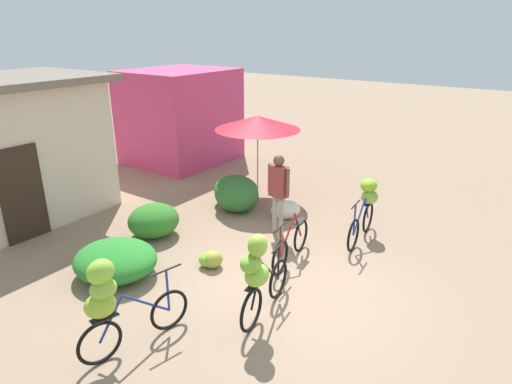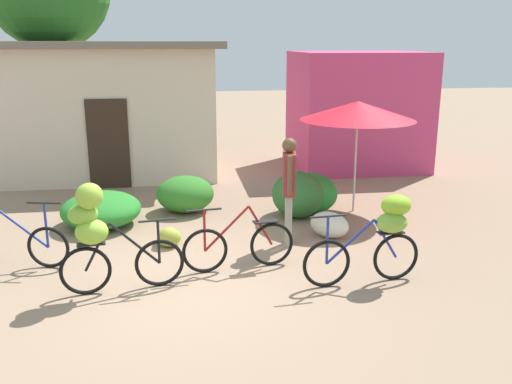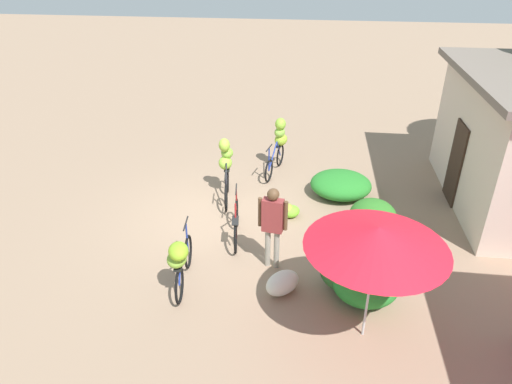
{
  "view_description": "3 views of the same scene",
  "coord_description": "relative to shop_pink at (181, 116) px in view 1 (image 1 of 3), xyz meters",
  "views": [
    {
      "loc": [
        -5.66,
        -3.29,
        4.24
      ],
      "look_at": [
        0.97,
        1.37,
        1.19
      ],
      "focal_mm": 31.03,
      "sensor_mm": 36.0,
      "label": 1
    },
    {
      "loc": [
        -0.01,
        -7.08,
        3.23
      ],
      "look_at": [
        1.21,
        1.36,
        0.91
      ],
      "focal_mm": 39.2,
      "sensor_mm": 36.0,
      "label": 2
    },
    {
      "loc": [
        9.16,
        1.94,
        5.82
      ],
      "look_at": [
        0.21,
        0.83,
        0.82
      ],
      "focal_mm": 32.42,
      "sensor_mm": 36.0,
      "label": 3
    }
  ],
  "objects": [
    {
      "name": "ground_plane",
      "position": [
        -4.68,
        -6.99,
        -1.48
      ],
      "size": [
        60.0,
        60.0,
        0.0
      ],
      "primitive_type": "plane",
      "color": "#947860"
    },
    {
      "name": "hedge_bush_mid",
      "position": [
        -2.46,
        -4.16,
        -1.05
      ],
      "size": [
        0.97,
        1.12,
        0.86
      ],
      "primitive_type": "ellipsoid",
      "color": "#306A2E",
      "rests_on": "ground"
    },
    {
      "name": "person_vendor",
      "position": [
        -2.94,
        -5.65,
        -0.39
      ],
      "size": [
        0.26,
        0.57,
        1.77
      ],
      "color": "gray",
      "rests_on": "ground"
    },
    {
      "name": "produce_sack",
      "position": [
        -2.18,
        -5.38,
        -1.26
      ],
      "size": [
        0.8,
        0.81,
        0.44
      ],
      "primitive_type": "ellipsoid",
      "rotation": [
        0.0,
        0.0,
        2.34
      ],
      "color": "silver",
      "rests_on": "ground"
    },
    {
      "name": "bicycle_by_shop",
      "position": [
        -1.97,
        -7.23,
        -0.73
      ],
      "size": [
        1.69,
        0.49,
        1.22
      ],
      "color": "black",
      "rests_on": "ground"
    },
    {
      "name": "hedge_bush_front_left",
      "position": [
        -6.07,
        -4.19,
        -1.18
      ],
      "size": [
        1.41,
        1.54,
        0.59
      ],
      "primitive_type": "ellipsoid",
      "color": "#287E2A",
      "rests_on": "ground"
    },
    {
      "name": "market_umbrella",
      "position": [
        -1.3,
        -3.98,
        0.48
      ],
      "size": [
        2.17,
        2.17,
        2.13
      ],
      "color": "beige",
      "rests_on": "ground"
    },
    {
      "name": "bicycle_near_pile",
      "position": [
        -5.71,
        -7.07,
        -0.62
      ],
      "size": [
        1.61,
        0.41,
        1.51
      ],
      "color": "black",
      "rests_on": "ground"
    },
    {
      "name": "bicycle_center_loaded",
      "position": [
        -3.85,
        -6.52,
        -1.11
      ],
      "size": [
        1.65,
        0.28,
        0.96
      ],
      "color": "black",
      "rests_on": "ground"
    },
    {
      "name": "shop_pink",
      "position": [
        0.0,
        0.0,
        0.0
      ],
      "size": [
        3.2,
        2.8,
        2.95
      ],
      "primitive_type": "cube",
      "color": "#C83C6F",
      "rests_on": "ground"
    },
    {
      "name": "hedge_bush_front_right",
      "position": [
        -4.55,
        -3.54,
        -1.13
      ],
      "size": [
        1.11,
        1.05,
        0.7
      ],
      "primitive_type": "ellipsoid",
      "color": "#317827",
      "rests_on": "ground"
    },
    {
      "name": "hedge_bush_by_door",
      "position": [
        -2.13,
        -3.9,
        -1.1
      ],
      "size": [
        1.0,
        1.18,
        0.75
      ],
      "primitive_type": "ellipsoid",
      "color": "#28872F",
      "rests_on": "ground"
    },
    {
      "name": "bicycle_leftmost",
      "position": [
        -7.39,
        -5.89,
        -0.63
      ],
      "size": [
        1.67,
        0.57,
        1.49
      ],
      "color": "black",
      "rests_on": "ground"
    },
    {
      "name": "banana_pile_on_ground",
      "position": [
        -4.87,
        -5.41,
        -1.33
      ],
      "size": [
        0.55,
        0.55,
        0.32
      ],
      "color": "#959E35",
      "rests_on": "ground"
    }
  ]
}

